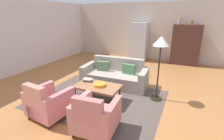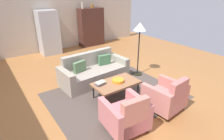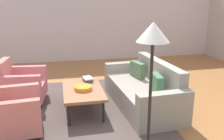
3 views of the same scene
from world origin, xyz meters
The scene contains 10 objects.
ground_plane centered at (0.00, 0.00, 0.00)m, with size 10.56×10.56×0.00m, color #A76A38.
wall_left centered at (-4.35, 0.00, 1.40)m, with size 0.12×8.80×2.80m, color silver.
area_rug centered at (-0.38, -0.57, 0.00)m, with size 3.40×2.60×0.01m, color #51443E.
couch centered at (-0.39, 0.56, 0.29)m, with size 2.15×1.02×0.86m.
coffee_table centered at (-0.38, -0.62, 0.39)m, with size 1.20×0.70×0.43m.
armchair_left centered at (-0.99, -1.79, 0.34)m, with size 0.87×0.87×0.88m.
armchair_right centered at (0.23, -1.79, 0.34)m, with size 0.87×0.87×0.88m.
fruit_bowl centered at (-0.32, -0.62, 0.46)m, with size 0.31×0.31×0.07m, color orange.
book_stack centered at (-0.78, -0.48, 0.47)m, with size 0.28×0.21×0.08m.
floor_lamp centered at (1.05, 0.10, 1.44)m, with size 0.40×0.40×1.72m.
Camera 3 is at (3.75, -0.98, 1.96)m, focal length 38.98 mm.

